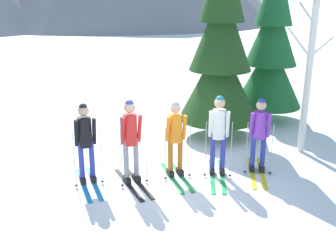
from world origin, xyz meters
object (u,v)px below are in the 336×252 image
object	(u,v)px
skier_in_black	(85,139)
birch_tree_tall	(310,57)
skier_in_purple	(259,133)
skier_in_orange	(175,136)
pine_tree_mid	(271,48)
skier_in_red	(130,136)
skier_in_white	(219,132)
pine_tree_near	(221,49)

from	to	relation	value
skier_in_black	birch_tree_tall	world-z (taller)	birch_tree_tall
skier_in_black	birch_tree_tall	xyz separation A→B (m)	(5.35, -0.30, 1.41)
skier_in_black	skier_in_purple	size ratio (longest dim) A/B	1.03
skier_in_orange	pine_tree_mid	bearing A→B (deg)	32.01
skier_in_red	birch_tree_tall	world-z (taller)	birch_tree_tall
skier_in_white	birch_tree_tall	size ratio (longest dim) A/B	0.38
pine_tree_near	birch_tree_tall	world-z (taller)	pine_tree_near
skier_in_orange	skier_in_white	size ratio (longest dim) A/B	0.94
skier_in_white	pine_tree_mid	world-z (taller)	pine_tree_mid
skier_in_purple	skier_in_orange	bearing A→B (deg)	164.14
pine_tree_mid	birch_tree_tall	size ratio (longest dim) A/B	1.04
skier_in_orange	pine_tree_near	world-z (taller)	pine_tree_near
skier_in_purple	birch_tree_tall	size ratio (longest dim) A/B	0.36
skier_in_red	skier_in_white	size ratio (longest dim) A/B	1.01
pine_tree_mid	birch_tree_tall	bearing A→B (deg)	-107.42
pine_tree_mid	skier_in_white	bearing A→B (deg)	-139.03
skier_in_black	pine_tree_mid	size ratio (longest dim) A/B	0.35
skier_in_red	pine_tree_mid	size ratio (longest dim) A/B	0.37
skier_in_white	pine_tree_near	distance (m)	2.96
skier_in_black	birch_tree_tall	bearing A→B (deg)	-3.22
skier_in_black	skier_in_purple	world-z (taller)	skier_in_black
skier_in_black	pine_tree_mid	distance (m)	6.70
birch_tree_tall	pine_tree_mid	bearing A→B (deg)	72.58
skier_in_white	pine_tree_mid	xyz separation A→B (m)	(3.45, 2.99, 1.27)
skier_in_red	pine_tree_near	xyz separation A→B (m)	(3.13, 1.89, 1.38)
skier_in_purple	pine_tree_mid	bearing A→B (deg)	51.50
skier_in_black	pine_tree_near	distance (m)	4.51
skier_in_red	skier_in_purple	size ratio (longest dim) A/B	1.07
skier_in_red	skier_in_orange	world-z (taller)	skier_in_red
skier_in_purple	birch_tree_tall	distance (m)	2.36
skier_in_red	pine_tree_mid	bearing A→B (deg)	26.31
skier_in_black	skier_in_white	size ratio (longest dim) A/B	0.97
skier_in_purple	pine_tree_near	xyz separation A→B (m)	(0.38, 2.48, 1.48)
skier_in_red	skier_in_white	distance (m)	1.89
birch_tree_tall	pine_tree_near	bearing A→B (deg)	126.37
skier_in_white	skier_in_purple	world-z (taller)	skier_in_white
skier_in_red	pine_tree_mid	world-z (taller)	pine_tree_mid
skier_in_white	pine_tree_near	size ratio (longest dim) A/B	0.34
pine_tree_mid	pine_tree_near	bearing A→B (deg)	-161.36
skier_in_black	skier_in_purple	xyz separation A→B (m)	(3.61, -0.93, -0.06)
skier_in_red	skier_in_black	bearing A→B (deg)	158.50
skier_in_black	pine_tree_near	xyz separation A→B (m)	(3.99, 1.55, 1.43)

